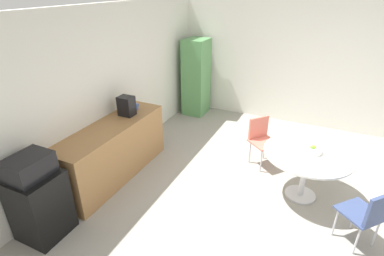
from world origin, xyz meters
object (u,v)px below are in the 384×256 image
chair_coral (261,136)px  chair_navy (369,213)px  fruit_bowl (312,150)px  coffee_maker (126,106)px  microwave (29,167)px  locker_cabinet (196,77)px  mini_fridge (40,205)px  mug_white (136,106)px  round_table (307,160)px

chair_coral → chair_navy: (-1.33, -1.55, 0.00)m
chair_navy → fruit_bowl: size_ratio=3.07×
chair_coral → coffee_maker: bearing=114.7°
microwave → chair_navy: bearing=-68.1°
microwave → locker_cabinet: locker_cabinet is taller
fruit_bowl → coffee_maker: bearing=96.3°
locker_cabinet → chair_navy: (-2.92, -3.49, -0.35)m
mini_fridge → fruit_bowl: bearing=-53.1°
chair_navy → mug_white: (0.67, 3.60, 0.43)m
locker_cabinet → chair_coral: bearing=-129.2°
locker_cabinet → chair_navy: bearing=-129.9°
mini_fridge → coffee_maker: size_ratio=2.69×
round_table → fruit_bowl: 0.17m
microwave → coffee_maker: coffee_maker is taller
coffee_maker → round_table: bearing=-84.1°
round_table → fruit_bowl: (0.03, -0.04, 0.16)m
mug_white → coffee_maker: bearing=-176.8°
mini_fridge → round_table: 3.55m
chair_coral → coffee_maker: 2.31m
microwave → mug_white: size_ratio=3.72×
microwave → locker_cabinet: bearing=-1.3°
chair_navy → round_table: bearing=47.9°
mug_white → coffee_maker: (-0.27, -0.02, 0.11)m
mini_fridge → round_table: mini_fridge is taller
chair_coral → mug_white: size_ratio=6.43×
round_table → mug_white: size_ratio=9.39×
locker_cabinet → round_table: 3.53m
mini_fridge → locker_cabinet: 4.38m
chair_coral → fruit_bowl: 1.07m
chair_coral → fruit_bowl: size_ratio=3.07×
chair_coral → coffee_maker: size_ratio=2.59×
mini_fridge → chair_navy: mini_fridge is taller
mini_fridge → microwave: 0.56m
mini_fridge → chair_navy: size_ratio=1.04×
chair_coral → mug_white: (-0.67, 2.05, 0.43)m
microwave → locker_cabinet: 4.36m
locker_cabinet → microwave: bearing=178.7°
microwave → coffee_maker: bearing=0.0°
round_table → locker_cabinet: bearing=50.8°
microwave → mug_white: (2.11, 0.02, -0.04)m
chair_coral → locker_cabinet: bearing=50.8°
chair_coral → coffee_maker: (-0.94, 2.04, 0.54)m
round_table → coffee_maker: (-0.29, 2.83, 0.44)m
mini_fridge → coffee_maker: 1.94m
chair_navy → locker_cabinet: bearing=50.1°
microwave → fruit_bowl: microwave is taller
chair_navy → mug_white: size_ratio=6.43×
chair_navy → fruit_bowl: (0.71, 0.72, 0.26)m
mini_fridge → chair_coral: size_ratio=1.04×
round_table → coffee_maker: size_ratio=3.79×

